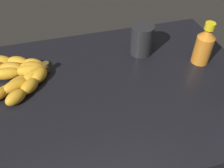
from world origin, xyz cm
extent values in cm
cube|color=black|center=(0.00, 0.00, -2.09)|extent=(78.90, 57.84, 4.17)
ellipsoid|color=gold|center=(22.37, -13.65, 1.76)|extent=(7.49, 6.49, 3.51)
ellipsoid|color=gold|center=(27.05, -16.11, 1.76)|extent=(7.48, 5.88, 3.51)
ellipsoid|color=gold|center=(32.04, -17.88, 1.76)|extent=(7.32, 5.15, 3.51)
ellipsoid|color=gold|center=(23.15, -12.13, 1.89)|extent=(7.63, 4.84, 3.78)
ellipsoid|color=gold|center=(28.71, -13.35, 1.89)|extent=(7.89, 5.57, 3.78)
ellipsoid|color=gold|center=(23.61, -11.22, 1.80)|extent=(8.33, 4.00, 3.61)
ellipsoid|color=gold|center=(30.13, -11.33, 1.80)|extent=(8.43, 4.26, 3.61)
ellipsoid|color=gold|center=(22.63, -9.75, 1.42)|extent=(7.19, 5.30, 2.84)
ellipsoid|color=gold|center=(27.23, -7.20, 1.42)|extent=(7.07, 6.03, 2.84)
ellipsoid|color=gold|center=(31.34, -3.91, 1.42)|extent=(6.75, 6.60, 2.84)
ellipsoid|color=gold|center=(22.48, -8.74, 1.70)|extent=(8.11, 7.26, 3.40)
ellipsoid|color=gold|center=(27.62, -5.57, 1.70)|extent=(8.30, 6.43, 3.40)
ellipsoid|color=gold|center=(20.95, -8.13, 1.73)|extent=(6.18, 6.99, 3.47)
ellipsoid|color=gold|center=(23.89, -4.28, 1.73)|extent=(6.66, 6.83, 3.47)
ellipsoid|color=gold|center=(27.46, -0.99, 1.73)|extent=(6.93, 6.46, 3.47)
cylinder|color=brown|center=(18.85, -11.45, 1.80)|extent=(2.00, 2.00, 3.00)
cylinder|color=orange|center=(-27.92, -3.78, 4.42)|extent=(5.33, 5.33, 8.85)
cone|color=orange|center=(-27.92, -3.78, 10.18)|extent=(5.33, 5.33, 2.66)
cylinder|color=yellow|center=(-27.92, -3.78, 12.52)|extent=(2.90, 2.90, 2.03)
cylinder|color=#262628|center=(-11.67, -13.17, 4.89)|extent=(7.17, 7.17, 9.77)
torus|color=#262628|center=(-15.36, -16.21, 5.38)|extent=(4.73, 4.14, 5.30)
camera|label=1|loc=(14.69, 47.50, 47.92)|focal=39.01mm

